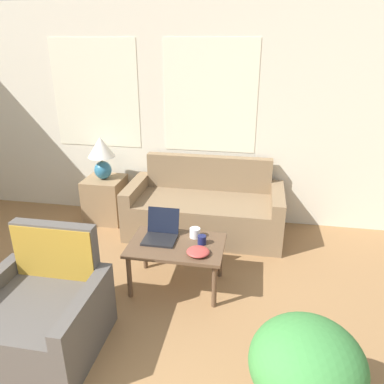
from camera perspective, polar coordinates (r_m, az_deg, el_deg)
wall_back at (r=4.71m, az=-5.00°, el=11.50°), size 6.70×0.06×2.60m
couch at (r=4.50m, az=1.96°, el=-2.80°), size 1.81×0.82×0.87m
armchair at (r=3.15m, az=-21.81°, el=-16.98°), size 0.87×0.82×0.88m
side_table at (r=4.91m, az=-13.01°, el=-1.07°), size 0.47×0.47×0.56m
table_lamp at (r=4.71m, az=-13.64°, el=5.74°), size 0.33×0.33×0.53m
coffee_table at (r=3.46m, az=-2.37°, el=-8.71°), size 0.86×0.57×0.45m
laptop at (r=3.51m, az=-4.73°, el=-6.15°), size 0.30×0.31×0.26m
cup_navy at (r=3.52m, az=0.45°, el=-6.23°), size 0.10×0.10×0.09m
cup_yellow at (r=3.41m, az=1.52°, el=-7.30°), size 0.08×0.08×0.08m
snack_bowl at (r=3.27m, az=0.93°, el=-9.07°), size 0.20×0.20×0.05m
potted_plant at (r=2.39m, az=16.94°, el=-24.55°), size 0.64×0.64×0.76m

